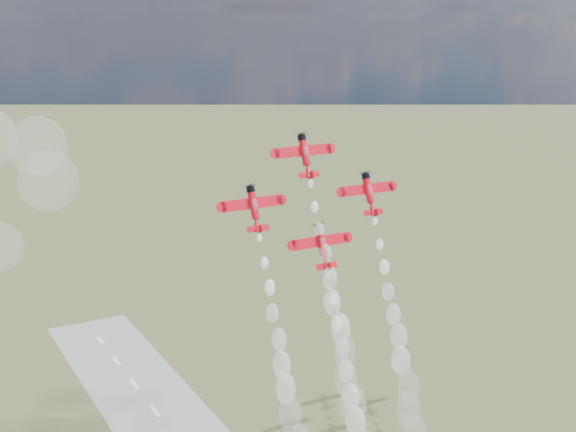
% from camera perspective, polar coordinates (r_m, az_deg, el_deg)
% --- Properties ---
extents(plane_lead, '(13.36, 6.24, 9.06)m').
position_cam_1_polar(plane_lead, '(168.24, 1.22, 4.38)').
color(plane_lead, red).
rests_on(plane_lead, ground).
extents(plane_left, '(13.36, 6.24, 9.06)m').
position_cam_1_polar(plane_left, '(160.59, -2.44, 0.61)').
color(plane_left, red).
rests_on(plane_left, ground).
extents(plane_right, '(13.36, 6.24, 9.06)m').
position_cam_1_polar(plane_right, '(174.07, 5.78, 1.65)').
color(plane_right, red).
rests_on(plane_right, ground).
extents(plane_slot, '(13.36, 6.24, 9.06)m').
position_cam_1_polar(plane_slot, '(166.11, 2.45, -2.10)').
color(plane_slot, red).
rests_on(plane_slot, ground).
extents(smoke_trail_lead, '(5.23, 20.70, 45.56)m').
position_cam_1_polar(smoke_trail_lead, '(166.55, 3.96, -9.90)').
color(smoke_trail_lead, white).
rests_on(smoke_trail_lead, plane_lead).
extents(smoke_trail_left, '(5.41, 20.37, 45.74)m').
position_cam_1_polar(smoke_trail_left, '(161.56, 0.34, -14.30)').
color(smoke_trail_left, white).
rests_on(smoke_trail_left, plane_left).
extents(smoke_trail_right, '(5.26, 20.18, 45.45)m').
position_cam_1_polar(smoke_trail_right, '(174.83, 8.41, -12.06)').
color(smoke_trail_right, white).
rests_on(smoke_trail_right, plane_right).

